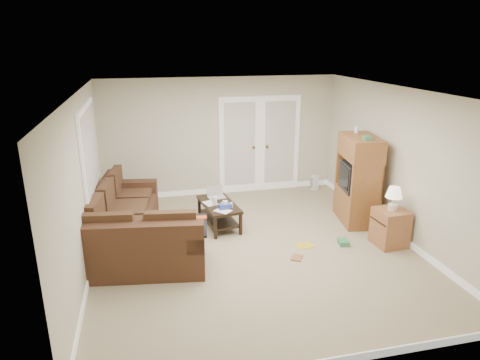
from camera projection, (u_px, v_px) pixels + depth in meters
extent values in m
plane|color=tan|center=(253.00, 248.00, 6.93)|extent=(5.50, 5.50, 0.00)
cube|color=silver|center=(255.00, 92.00, 6.15)|extent=(5.00, 5.50, 0.02)
cube|color=beige|center=(82.00, 186.00, 6.01)|extent=(0.02, 5.50, 2.50)
cube|color=beige|center=(400.00, 164.00, 7.08)|extent=(0.02, 5.50, 2.50)
cube|color=beige|center=(221.00, 137.00, 9.09)|extent=(5.00, 0.02, 2.50)
cube|color=beige|center=(329.00, 260.00, 3.99)|extent=(5.00, 0.02, 2.50)
cube|color=white|center=(240.00, 146.00, 9.22)|extent=(0.90, 0.04, 2.13)
cube|color=white|center=(279.00, 144.00, 9.41)|extent=(0.90, 0.04, 2.13)
cube|color=silver|center=(240.00, 144.00, 9.18)|extent=(0.68, 0.02, 1.80)
cube|color=silver|center=(280.00, 142.00, 9.37)|extent=(0.68, 0.02, 1.80)
cube|color=white|center=(89.00, 149.00, 6.85)|extent=(0.04, 1.92, 1.42)
cube|color=silver|center=(91.00, 149.00, 6.85)|extent=(0.02, 1.74, 1.24)
cube|color=#492C1C|center=(125.00, 224.00, 7.31)|extent=(1.23, 2.43, 0.42)
cube|color=#492C1C|center=(102.00, 201.00, 7.15)|extent=(0.57, 2.33, 0.43)
cube|color=#492C1C|center=(133.00, 186.00, 8.20)|extent=(0.93, 0.37, 0.22)
cube|color=#4B311E|center=(128.00, 209.00, 7.23)|extent=(0.92, 2.29, 0.12)
cube|color=#492C1C|center=(142.00, 255.00, 6.25)|extent=(1.93, 1.16, 0.42)
cube|color=#492C1C|center=(137.00, 239.00, 5.80)|extent=(1.83, 0.50, 0.43)
cube|color=#492C1C|center=(196.00, 233.00, 6.21)|extent=(0.37, 0.93, 0.22)
cube|color=#4B311E|center=(142.00, 236.00, 6.24)|extent=(1.79, 0.85, 0.12)
cube|color=black|center=(196.00, 225.00, 6.17)|extent=(0.44, 0.85, 0.03)
cube|color=red|center=(196.00, 218.00, 6.37)|extent=(0.34, 0.17, 0.02)
cube|color=black|center=(219.00, 204.00, 7.63)|extent=(0.68, 1.13, 0.05)
cube|color=black|center=(219.00, 218.00, 7.72)|extent=(0.59, 1.04, 0.03)
cylinder|color=white|center=(214.00, 201.00, 7.53)|extent=(0.09, 0.09, 0.16)
cylinder|color=red|center=(214.00, 193.00, 7.48)|extent=(0.01, 0.01, 0.14)
cube|color=#2D3D94|center=(225.00, 206.00, 7.36)|extent=(0.23, 0.14, 0.09)
cube|color=white|center=(221.00, 205.00, 7.54)|extent=(0.43, 0.62, 0.00)
cube|color=brown|center=(356.00, 205.00, 7.90)|extent=(0.70, 1.07, 0.60)
cube|color=brown|center=(361.00, 147.00, 7.56)|extent=(0.70, 1.07, 0.40)
cube|color=black|center=(357.00, 177.00, 7.73)|extent=(0.57, 0.67, 0.50)
cube|color=black|center=(344.00, 176.00, 7.71)|extent=(0.09, 0.51, 0.40)
cube|color=#3B8251|center=(367.00, 138.00, 7.25)|extent=(0.15, 0.20, 0.06)
cylinder|color=white|center=(356.00, 130.00, 7.76)|extent=(0.07, 0.07, 0.12)
cube|color=#A1643B|center=(390.00, 227.00, 6.95)|extent=(0.50, 0.50, 0.61)
cylinder|color=beige|center=(392.00, 207.00, 6.84)|extent=(0.15, 0.15, 0.09)
cylinder|color=beige|center=(393.00, 201.00, 6.80)|extent=(0.03, 0.03, 0.13)
cone|color=white|center=(394.00, 192.00, 6.76)|extent=(0.26, 0.26, 0.17)
cube|color=white|center=(315.00, 183.00, 9.59)|extent=(0.16, 0.14, 0.33)
cube|color=gold|center=(305.00, 245.00, 7.01)|extent=(0.33, 0.28, 0.01)
cube|color=#3B8251|center=(343.00, 242.00, 7.03)|extent=(0.18, 0.22, 0.08)
imported|color=brown|center=(292.00, 257.00, 6.62)|extent=(0.25, 0.27, 0.02)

